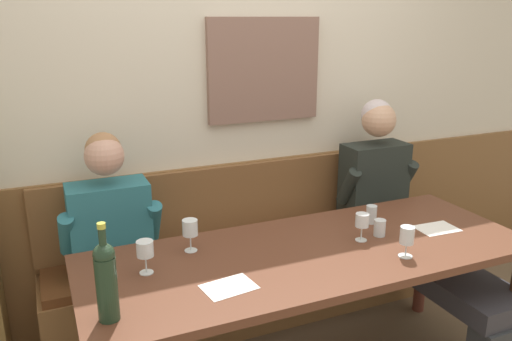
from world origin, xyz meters
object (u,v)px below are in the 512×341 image
wine_bottle_clear_water (106,279)px  water_tumbler_right (380,228)px  person_center_left_seat (407,220)px  water_tumbler_center (371,214)px  wine_glass_center_rear (362,222)px  dining_table (311,266)px  wine_glass_left_end (407,237)px  wine_glass_mid_right (145,250)px  wall_bench (252,275)px  wine_glass_center_front (190,229)px  person_right_seat (124,281)px

wine_bottle_clear_water → water_tumbler_right: 1.37m
person_center_left_seat → wine_bottle_clear_water: (-1.80, -0.56, 0.28)m
water_tumbler_right → water_tumbler_center: 0.17m
wine_glass_center_rear → water_tumbler_center: bearing=43.3°
dining_table → wine_glass_left_end: bearing=-32.3°
water_tumbler_right → wine_glass_mid_right: bearing=176.4°
wall_bench → wine_glass_mid_right: size_ratio=16.49×
wine_glass_center_rear → dining_table: bearing=-179.8°
water_tumbler_right → dining_table: bearing=-178.2°
water_tumbler_center → wine_glass_mid_right: bearing=-176.1°
wine_bottle_clear_water → wine_glass_left_end: 1.32m
wine_bottle_clear_water → wine_glass_left_end: (1.31, -0.02, -0.07)m
dining_table → wine_glass_center_rear: size_ratio=15.34×
wine_bottle_clear_water → wine_glass_center_front: (0.43, 0.43, -0.05)m
person_right_seat → water_tumbler_center: size_ratio=13.28×
wall_bench → wine_glass_center_front: 0.92m
wall_bench → dining_table: size_ratio=1.14×
person_right_seat → wine_glass_mid_right: 0.36m
wine_bottle_clear_water → wine_glass_left_end: size_ratio=2.57×
dining_table → wine_bottle_clear_water: wine_bottle_clear_water is taller
wine_bottle_clear_water → person_right_seat: bearing=76.2°
person_right_seat → wine_glass_center_front: size_ratio=8.24×
wall_bench → wine_glass_center_rear: bearing=-68.3°
wine_bottle_clear_water → water_tumbler_center: size_ratio=3.90×
person_center_left_seat → wine_bottle_clear_water: person_center_left_seat is taller
wine_glass_center_front → wine_glass_center_rear: (0.80, -0.22, -0.01)m
person_center_left_seat → water_tumbler_right: size_ratio=15.57×
person_right_seat → water_tumbler_center: (1.28, -0.16, 0.20)m
person_center_left_seat → person_right_seat: bearing=-179.4°
person_right_seat → wine_bottle_clear_water: (-0.13, -0.54, 0.31)m
person_center_left_seat → wine_glass_center_front: bearing=-174.7°
wine_glass_center_rear → wine_glass_left_end: (0.08, -0.23, -0.00)m
wine_bottle_clear_water → wine_glass_center_rear: (1.23, 0.21, -0.06)m
water_tumbler_center → water_tumbler_right: bearing=-111.4°
person_right_seat → wine_glass_mid_right: bearing=-75.3°
wine_glass_center_front → wine_glass_left_end: size_ratio=1.06×
dining_table → water_tumbler_right: bearing=1.8°
wine_glass_left_end → wine_glass_mid_right: bearing=164.3°
wine_glass_center_rear → water_tumbler_right: wine_glass_center_rear is taller
wine_glass_mid_right → wine_glass_left_end: 1.16m
wall_bench → wine_glass_center_rear: wall_bench is taller
dining_table → water_tumbler_right: (0.40, 0.01, 0.13)m
person_right_seat → wall_bench: bearing=24.6°
wall_bench → person_center_left_seat: (0.85, -0.36, 0.36)m
wall_bench → wine_bottle_clear_water: (-0.95, -0.92, 0.63)m
wine_glass_mid_right → person_center_left_seat: bearing=9.2°
dining_table → person_center_left_seat: bearing=22.1°
dining_table → person_right_seat: (-0.82, 0.33, -0.07)m
person_center_left_seat → wine_glass_left_end: bearing=-130.3°
wine_glass_mid_right → wine_glass_left_end: size_ratio=1.01×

